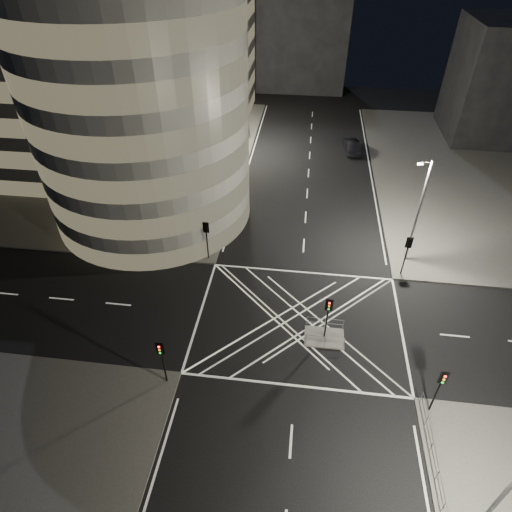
# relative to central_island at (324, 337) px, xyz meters

# --- Properties ---
(ground) EXTENTS (120.00, 120.00, 0.00)m
(ground) POSITION_rel_central_island_xyz_m (-2.00, 1.50, -0.07)
(ground) COLOR black
(ground) RESTS_ON ground
(sidewalk_far_left) EXTENTS (42.00, 42.00, 0.15)m
(sidewalk_far_left) POSITION_rel_central_island_xyz_m (-31.00, 28.50, 0.00)
(sidewalk_far_left) COLOR #514E4B
(sidewalk_far_left) RESTS_ON ground
(central_island) EXTENTS (3.00, 2.00, 0.15)m
(central_island) POSITION_rel_central_island_xyz_m (0.00, 0.00, 0.00)
(central_island) COLOR slate
(central_island) RESTS_ON ground
(office_tower_curved) EXTENTS (30.00, 29.00, 27.20)m
(office_tower_curved) POSITION_rel_central_island_xyz_m (-22.74, 20.24, 12.58)
(office_tower_curved) COLOR gray
(office_tower_curved) RESTS_ON sidewalk_far_left
(office_block_rear) EXTENTS (24.00, 16.00, 22.00)m
(office_block_rear) POSITION_rel_central_island_xyz_m (-24.00, 43.50, 11.07)
(office_block_rear) COLOR gray
(office_block_rear) RESTS_ON sidewalk_far_left
(building_right_far) EXTENTS (14.00, 12.00, 15.00)m
(building_right_far) POSITION_rel_central_island_xyz_m (24.00, 41.50, 7.58)
(building_right_far) COLOR black
(building_right_far) RESTS_ON sidewalk_far_right
(building_far_end) EXTENTS (18.00, 8.00, 18.00)m
(building_far_end) POSITION_rel_central_island_xyz_m (-6.00, 59.50, 8.93)
(building_far_end) COLOR black
(building_far_end) RESTS_ON ground
(tree_a) EXTENTS (4.50, 4.50, 7.41)m
(tree_a) POSITION_rel_central_island_xyz_m (-12.50, 10.50, 4.88)
(tree_a) COLOR black
(tree_a) RESTS_ON sidewalk_far_left
(tree_b) EXTENTS (4.73, 4.73, 7.77)m
(tree_b) POSITION_rel_central_island_xyz_m (-12.50, 16.50, 5.11)
(tree_b) COLOR black
(tree_b) RESTS_ON sidewalk_far_left
(tree_c) EXTENTS (4.60, 4.60, 7.40)m
(tree_c) POSITION_rel_central_island_xyz_m (-12.50, 22.50, 4.82)
(tree_c) COLOR black
(tree_c) RESTS_ON sidewalk_far_left
(tree_d) EXTENTS (4.57, 4.57, 7.37)m
(tree_d) POSITION_rel_central_island_xyz_m (-12.50, 28.50, 4.81)
(tree_d) COLOR black
(tree_d) RESTS_ON sidewalk_far_left
(tree_e) EXTENTS (3.69, 3.69, 6.02)m
(tree_e) POSITION_rel_central_island_xyz_m (-12.50, 34.50, 3.96)
(tree_e) COLOR black
(tree_e) RESTS_ON sidewalk_far_left
(traffic_signal_fl) EXTENTS (0.55, 0.22, 4.00)m
(traffic_signal_fl) POSITION_rel_central_island_xyz_m (-10.80, 8.30, 2.84)
(traffic_signal_fl) COLOR black
(traffic_signal_fl) RESTS_ON sidewalk_far_left
(traffic_signal_nl) EXTENTS (0.55, 0.22, 4.00)m
(traffic_signal_nl) POSITION_rel_central_island_xyz_m (-10.80, -5.30, 2.84)
(traffic_signal_nl) COLOR black
(traffic_signal_nl) RESTS_ON sidewalk_near_left
(traffic_signal_fr) EXTENTS (0.55, 0.22, 4.00)m
(traffic_signal_fr) POSITION_rel_central_island_xyz_m (6.80, 8.30, 2.84)
(traffic_signal_fr) COLOR black
(traffic_signal_fr) RESTS_ON sidewalk_far_right
(traffic_signal_nr) EXTENTS (0.55, 0.22, 4.00)m
(traffic_signal_nr) POSITION_rel_central_island_xyz_m (6.80, -5.30, 2.84)
(traffic_signal_nr) COLOR black
(traffic_signal_nr) RESTS_ON sidewalk_near_right
(traffic_signal_island) EXTENTS (0.55, 0.22, 4.00)m
(traffic_signal_island) POSITION_rel_central_island_xyz_m (0.00, 0.00, 2.84)
(traffic_signal_island) COLOR black
(traffic_signal_island) RESTS_ON central_island
(street_lamp_left_near) EXTENTS (1.25, 0.25, 10.00)m
(street_lamp_left_near) POSITION_rel_central_island_xyz_m (-11.44, 13.50, 5.47)
(street_lamp_left_near) COLOR slate
(street_lamp_left_near) RESTS_ON sidewalk_far_left
(street_lamp_left_far) EXTENTS (1.25, 0.25, 10.00)m
(street_lamp_left_far) POSITION_rel_central_island_xyz_m (-11.44, 31.50, 5.47)
(street_lamp_left_far) COLOR slate
(street_lamp_left_far) RESTS_ON sidewalk_far_left
(street_lamp_right_far) EXTENTS (1.25, 0.25, 10.00)m
(street_lamp_right_far) POSITION_rel_central_island_xyz_m (7.44, 10.50, 5.47)
(street_lamp_right_far) COLOR slate
(street_lamp_right_far) RESTS_ON sidewalk_far_right
(street_lamp_right_near) EXTENTS (1.25, 0.25, 10.00)m
(street_lamp_right_near) POSITION_rel_central_island_xyz_m (7.44, -12.50, 5.47)
(street_lamp_right_near) COLOR slate
(street_lamp_right_near) RESTS_ON sidewalk_near_right
(railing_near_right) EXTENTS (0.06, 11.70, 1.10)m
(railing_near_right) POSITION_rel_central_island_xyz_m (6.30, -10.65, 0.62)
(railing_near_right) COLOR slate
(railing_near_right) RESTS_ON sidewalk_near_right
(railing_island_south) EXTENTS (2.80, 0.06, 1.10)m
(railing_island_south) POSITION_rel_central_island_xyz_m (0.00, -0.90, 0.62)
(railing_island_south) COLOR slate
(railing_island_south) RESTS_ON central_island
(railing_island_north) EXTENTS (2.80, 0.06, 1.10)m
(railing_island_north) POSITION_rel_central_island_xyz_m (0.00, 0.90, 0.62)
(railing_island_north) COLOR slate
(railing_island_north) RESTS_ON central_island
(sedan) EXTENTS (2.22, 5.14, 1.64)m
(sedan) POSITION_rel_central_island_xyz_m (3.56, 33.41, 0.75)
(sedan) COLOR black
(sedan) RESTS_ON ground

